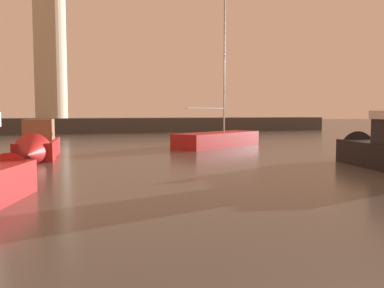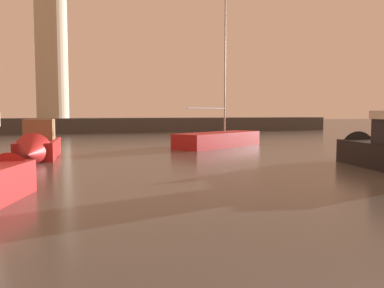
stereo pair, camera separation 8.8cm
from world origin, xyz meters
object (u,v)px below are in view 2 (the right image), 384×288
Objects in this scene: motorboat_3 at (37,147)px; motorboat_1 at (379,149)px; sailboat_moored at (218,139)px; lighthouse at (51,50)px.

motorboat_1 is at bearing -27.04° from motorboat_3.
motorboat_3 is 0.65× the size of sailboat_moored.
motorboat_1 reaches higher than motorboat_3.
motorboat_1 is 13.57m from sailboat_moored.
sailboat_moored is at bearing 20.17° from motorboat_3.
sailboat_moored reaches higher than motorboat_1.
sailboat_moored reaches higher than motorboat_3.
motorboat_3 is (-16.40, 8.37, -0.14)m from motorboat_1.
lighthouse is 30.72m from sailboat_moored.
lighthouse is 2.27× the size of motorboat_1.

